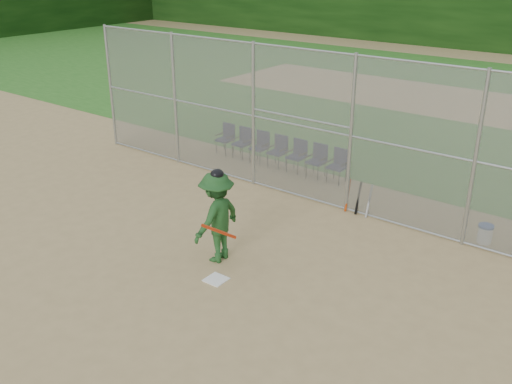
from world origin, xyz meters
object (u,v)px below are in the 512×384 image
Objects in this scene: batter_at_plate at (217,217)px; water_cooler at (485,234)px; chair_0 at (225,139)px; home_plate at (216,279)px.

water_cooler is at bearing 44.61° from batter_at_plate.
batter_at_plate is at bearing -135.39° from water_cooler.
batter_at_plate is 2.18× the size of chair_0.
water_cooler is (3.81, 4.96, 0.21)m from home_plate.
water_cooler is at bearing 52.48° from home_plate.
chair_0 is (-4.44, 5.46, -0.53)m from batter_at_plate.
home_plate is at bearing -51.00° from chair_0.
batter_at_plate reaches higher than chair_0.
chair_0 is (-8.77, 1.18, 0.26)m from water_cooler.
home_plate is 1.32m from batter_at_plate.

